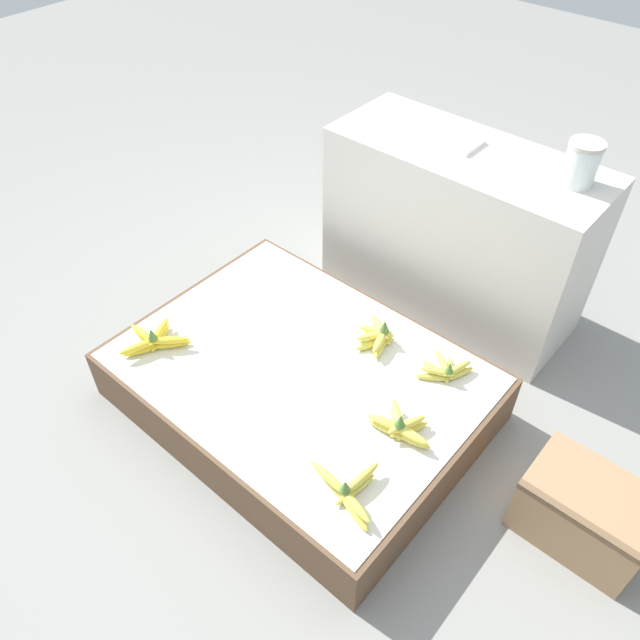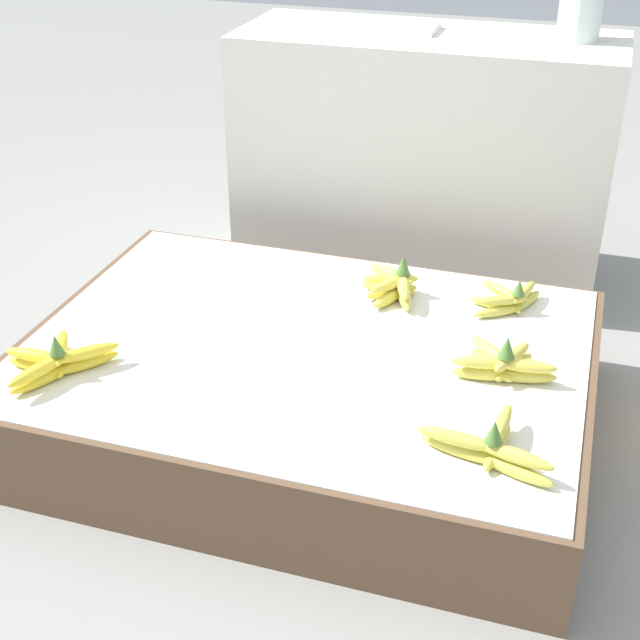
{
  "view_description": "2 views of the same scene",
  "coord_description": "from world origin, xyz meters",
  "px_view_note": "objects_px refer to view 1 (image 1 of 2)",
  "views": [
    {
      "loc": [
        1.05,
        -1.1,
        1.92
      ],
      "look_at": [
        0.0,
        0.11,
        0.38
      ],
      "focal_mm": 35.0,
      "sensor_mm": 36.0,
      "label": 1
    },
    {
      "loc": [
        0.56,
        -1.66,
        1.29
      ],
      "look_at": [
        0.03,
        0.01,
        0.29
      ],
      "focal_mm": 50.0,
      "sensor_mm": 36.0,
      "label": 2
    }
  ],
  "objects_px": {
    "banana_bunch_middle_right": "(400,427)",
    "banana_bunch_back_right": "(445,370)",
    "banana_bunch_back_midright": "(378,336)",
    "wooden_crate": "(584,512)",
    "banana_bunch_front_right": "(347,490)",
    "banana_bunch_front_left": "(154,340)",
    "foam_tray_white": "(451,139)",
    "glass_jar": "(582,163)"
  },
  "relations": [
    {
      "from": "banana_bunch_middle_right",
      "to": "glass_jar",
      "type": "bearing_deg",
      "value": 88.34
    },
    {
      "from": "banana_bunch_front_left",
      "to": "glass_jar",
      "type": "distance_m",
      "value": 1.65
    },
    {
      "from": "banana_bunch_front_left",
      "to": "banana_bunch_front_right",
      "type": "distance_m",
      "value": 0.94
    },
    {
      "from": "wooden_crate",
      "to": "banana_bunch_back_midright",
      "type": "distance_m",
      "value": 0.9
    },
    {
      "from": "banana_bunch_back_right",
      "to": "glass_jar",
      "type": "distance_m",
      "value": 0.86
    },
    {
      "from": "wooden_crate",
      "to": "banana_bunch_front_left",
      "type": "xyz_separation_m",
      "value": [
        -1.51,
        -0.47,
        0.13
      ]
    },
    {
      "from": "banana_bunch_front_right",
      "to": "banana_bunch_back_right",
      "type": "xyz_separation_m",
      "value": [
        -0.04,
        0.6,
        -0.01
      ]
    },
    {
      "from": "banana_bunch_front_right",
      "to": "banana_bunch_middle_right",
      "type": "relative_size",
      "value": 1.2
    },
    {
      "from": "wooden_crate",
      "to": "banana_bunch_front_right",
      "type": "relative_size",
      "value": 1.41
    },
    {
      "from": "banana_bunch_front_right",
      "to": "banana_bunch_back_right",
      "type": "relative_size",
      "value": 1.49
    },
    {
      "from": "banana_bunch_front_left",
      "to": "banana_bunch_front_right",
      "type": "height_order",
      "value": "same"
    },
    {
      "from": "banana_bunch_back_midright",
      "to": "banana_bunch_middle_right",
      "type": "bearing_deg",
      "value": -42.75
    },
    {
      "from": "glass_jar",
      "to": "foam_tray_white",
      "type": "bearing_deg",
      "value": -177.44
    },
    {
      "from": "wooden_crate",
      "to": "banana_bunch_back_right",
      "type": "relative_size",
      "value": 2.1
    },
    {
      "from": "banana_bunch_middle_right",
      "to": "banana_bunch_back_right",
      "type": "height_order",
      "value": "banana_bunch_middle_right"
    },
    {
      "from": "wooden_crate",
      "to": "banana_bunch_back_right",
      "type": "height_order",
      "value": "banana_bunch_back_right"
    },
    {
      "from": "banana_bunch_back_midright",
      "to": "banana_bunch_back_right",
      "type": "relative_size",
      "value": 1.03
    },
    {
      "from": "banana_bunch_front_left",
      "to": "banana_bunch_back_midright",
      "type": "height_order",
      "value": "banana_bunch_back_midright"
    },
    {
      "from": "banana_bunch_front_right",
      "to": "banana_bunch_back_right",
      "type": "bearing_deg",
      "value": 93.81
    },
    {
      "from": "banana_bunch_back_right",
      "to": "wooden_crate",
      "type": "bearing_deg",
      "value": -10.67
    },
    {
      "from": "foam_tray_white",
      "to": "banana_bunch_front_left",
      "type": "bearing_deg",
      "value": -110.74
    },
    {
      "from": "banana_bunch_front_right",
      "to": "banana_bunch_middle_right",
      "type": "bearing_deg",
      "value": 92.69
    },
    {
      "from": "banana_bunch_front_left",
      "to": "banana_bunch_back_right",
      "type": "bearing_deg",
      "value": 33.1
    },
    {
      "from": "banana_bunch_middle_right",
      "to": "foam_tray_white",
      "type": "xyz_separation_m",
      "value": [
        -0.47,
        0.92,
        0.49
      ]
    },
    {
      "from": "wooden_crate",
      "to": "banana_bunch_back_midright",
      "type": "xyz_separation_m",
      "value": [
        -0.89,
        0.09,
        0.13
      ]
    },
    {
      "from": "wooden_crate",
      "to": "banana_bunch_back_midright",
      "type": "relative_size",
      "value": 2.04
    },
    {
      "from": "glass_jar",
      "to": "foam_tray_white",
      "type": "xyz_separation_m",
      "value": [
        -0.5,
        -0.02,
        -0.07
      ]
    },
    {
      "from": "wooden_crate",
      "to": "foam_tray_white",
      "type": "xyz_separation_m",
      "value": [
        -1.06,
        0.73,
        0.63
      ]
    },
    {
      "from": "foam_tray_white",
      "to": "banana_bunch_front_right",
      "type": "bearing_deg",
      "value": -68.12
    },
    {
      "from": "banana_bunch_front_right",
      "to": "banana_bunch_middle_right",
      "type": "height_order",
      "value": "banana_bunch_middle_right"
    },
    {
      "from": "wooden_crate",
      "to": "banana_bunch_back_right",
      "type": "bearing_deg",
      "value": 169.33
    },
    {
      "from": "wooden_crate",
      "to": "banana_bunch_middle_right",
      "type": "xyz_separation_m",
      "value": [
        -0.58,
        -0.2,
        0.13
      ]
    },
    {
      "from": "banana_bunch_front_left",
      "to": "banana_bunch_back_right",
      "type": "height_order",
      "value": "banana_bunch_front_left"
    },
    {
      "from": "banana_bunch_back_midright",
      "to": "foam_tray_white",
      "type": "height_order",
      "value": "foam_tray_white"
    },
    {
      "from": "banana_bunch_middle_right",
      "to": "banana_bunch_back_midright",
      "type": "bearing_deg",
      "value": 137.25
    },
    {
      "from": "banana_bunch_back_midright",
      "to": "banana_bunch_back_right",
      "type": "height_order",
      "value": "banana_bunch_back_midright"
    },
    {
      "from": "wooden_crate",
      "to": "banana_bunch_back_right",
      "type": "distance_m",
      "value": 0.63
    },
    {
      "from": "banana_bunch_front_left",
      "to": "glass_jar",
      "type": "bearing_deg",
      "value": 51.96
    },
    {
      "from": "banana_bunch_back_midright",
      "to": "banana_bunch_back_right",
      "type": "xyz_separation_m",
      "value": [
        0.28,
        0.02,
        -0.01
      ]
    },
    {
      "from": "banana_bunch_front_right",
      "to": "banana_bunch_back_midright",
      "type": "relative_size",
      "value": 1.45
    },
    {
      "from": "banana_bunch_front_left",
      "to": "wooden_crate",
      "type": "bearing_deg",
      "value": 17.41
    },
    {
      "from": "banana_bunch_back_right",
      "to": "foam_tray_white",
      "type": "height_order",
      "value": "foam_tray_white"
    }
  ]
}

